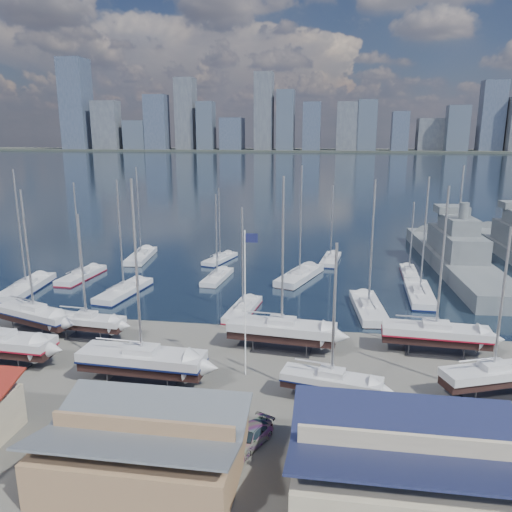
% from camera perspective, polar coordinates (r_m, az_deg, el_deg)
% --- Properties ---
extents(ground, '(1400.00, 1400.00, 0.00)m').
position_cam_1_polar(ground, '(48.40, -5.64, -12.21)').
color(ground, '#605E59').
rests_on(ground, ground).
extents(water, '(1400.00, 600.00, 0.40)m').
position_cam_1_polar(water, '(352.89, 6.97, 10.27)').
color(water, '#1A283C').
rests_on(water, ground).
extents(far_shore, '(1400.00, 80.00, 2.20)m').
position_cam_1_polar(far_shore, '(612.50, 7.80, 11.83)').
color(far_shore, '#2D332D').
rests_on(far_shore, ground).
extents(skyline, '(639.14, 43.80, 107.69)m').
position_cam_1_polar(skyline, '(606.39, 7.14, 15.42)').
color(skyline, '#475166').
rests_on(skyline, far_shore).
extents(shed_grey, '(12.60, 8.40, 4.17)m').
position_cam_1_polar(shed_grey, '(34.15, -12.75, -20.46)').
color(shed_grey, '#8C6B4C').
rests_on(shed_grey, ground).
extents(shed_blue, '(13.65, 9.45, 4.71)m').
position_cam_1_polar(shed_blue, '(32.50, 16.91, -22.15)').
color(shed_blue, '#BFB293').
rests_on(shed_blue, ground).
extents(sailboat_cradle_0, '(10.00, 5.72, 15.63)m').
position_cam_1_polar(sailboat_cradle_0, '(59.61, -23.98, -6.15)').
color(sailboat_cradle_0, '#2D2D33').
rests_on(sailboat_cradle_0, ground).
extents(sailboat_cradle_1, '(10.56, 3.49, 16.76)m').
position_cam_1_polar(sailboat_cradle_1, '(53.00, -27.17, -8.89)').
color(sailboat_cradle_1, '#2D2D33').
rests_on(sailboat_cradle_1, ground).
extents(sailboat_cradle_2, '(8.22, 2.91, 13.38)m').
position_cam_1_polar(sailboat_cradle_2, '(55.92, -18.77, -7.08)').
color(sailboat_cradle_2, '#2D2D33').
rests_on(sailboat_cradle_2, ground).
extents(sailboat_cradle_3, '(11.21, 3.65, 17.75)m').
position_cam_1_polar(sailboat_cradle_3, '(45.08, -12.90, -11.52)').
color(sailboat_cradle_3, '#2D2D33').
rests_on(sailboat_cradle_3, ground).
extents(sailboat_cradle_4, '(10.94, 3.97, 17.38)m').
position_cam_1_polar(sailboat_cradle_4, '(50.28, 2.96, -8.46)').
color(sailboat_cradle_4, '#2D2D33').
rests_on(sailboat_cradle_4, ground).
extents(sailboat_cradle_5, '(8.37, 3.78, 13.28)m').
position_cam_1_polar(sailboat_cradle_5, '(41.53, 8.61, -13.98)').
color(sailboat_cradle_5, '#2D2D33').
rests_on(sailboat_cradle_5, ground).
extents(sailboat_cradle_6, '(10.43, 3.44, 16.57)m').
position_cam_1_polar(sailboat_cradle_6, '(52.54, 19.83, -8.35)').
color(sailboat_cradle_6, '#2D2D33').
rests_on(sailboat_cradle_6, ground).
extents(sailboat_cradle_7, '(8.96, 5.41, 14.29)m').
position_cam_1_polar(sailboat_cradle_7, '(46.27, 25.45, -12.14)').
color(sailboat_cradle_7, '#2D2D33').
rests_on(sailboat_cradle_7, ground).
extents(sailboat_moored_0, '(4.41, 11.95, 17.46)m').
position_cam_1_polar(sailboat_moored_0, '(75.99, -24.73, -3.43)').
color(sailboat_moored_0, black).
rests_on(sailboat_moored_0, water).
extents(sailboat_moored_1, '(3.57, 10.22, 15.00)m').
position_cam_1_polar(sailboat_moored_1, '(79.34, -19.31, -2.23)').
color(sailboat_moored_1, black).
rests_on(sailboat_moored_1, water).
extents(sailboat_moored_2, '(4.27, 11.22, 16.53)m').
position_cam_1_polar(sailboat_moored_2, '(88.63, -12.99, -0.15)').
color(sailboat_moored_2, black).
rests_on(sailboat_moored_2, water).
extents(sailboat_moored_3, '(4.56, 11.13, 16.15)m').
position_cam_1_polar(sailboat_moored_3, '(69.89, -14.84, -4.04)').
color(sailboat_moored_3, black).
rests_on(sailboat_moored_3, water).
extents(sailboat_moored_4, '(3.26, 9.01, 13.32)m').
position_cam_1_polar(sailboat_moored_4, '(74.36, -4.45, -2.51)').
color(sailboat_moored_4, black).
rests_on(sailboat_moored_4, water).
extents(sailboat_moored_5, '(4.73, 9.09, 13.09)m').
position_cam_1_polar(sailboat_moored_5, '(85.02, -4.13, -0.43)').
color(sailboat_moored_5, black).
rests_on(sailboat_moored_5, water).
extents(sailboat_moored_6, '(3.60, 9.29, 13.54)m').
position_cam_1_polar(sailboat_moored_6, '(60.89, -1.51, -6.24)').
color(sailboat_moored_6, black).
rests_on(sailboat_moored_6, water).
extents(sailboat_moored_7, '(6.92, 12.08, 17.60)m').
position_cam_1_polar(sailboat_moored_7, '(74.80, 5.01, -2.43)').
color(sailboat_moored_7, black).
rests_on(sailboat_moored_7, water).
extents(sailboat_moored_8, '(3.72, 9.32, 13.55)m').
position_cam_1_polar(sailboat_moored_8, '(85.32, 8.52, -0.50)').
color(sailboat_moored_8, black).
rests_on(sailboat_moored_8, water).
extents(sailboat_moored_9, '(4.25, 11.41, 16.83)m').
position_cam_1_polar(sailboat_moored_9, '(62.61, 12.70, -6.00)').
color(sailboat_moored_9, black).
rests_on(sailboat_moored_9, water).
extents(sailboat_moored_10, '(3.57, 11.29, 16.71)m').
position_cam_1_polar(sailboat_moored_10, '(69.57, 18.19, -4.36)').
color(sailboat_moored_10, black).
rests_on(sailboat_moored_10, water).
extents(sailboat_moored_11, '(2.52, 7.97, 11.79)m').
position_cam_1_polar(sailboat_moored_11, '(80.44, 17.08, -1.84)').
color(sailboat_moored_11, black).
rests_on(sailboat_moored_11, water).
extents(naval_ship_east, '(9.19, 44.53, 17.98)m').
position_cam_1_polar(naval_ship_east, '(86.57, 21.78, -0.21)').
color(naval_ship_east, slate).
rests_on(naval_ship_east, water).
extents(car_a, '(3.62, 5.16, 1.63)m').
position_cam_1_polar(car_a, '(40.36, -16.26, -17.11)').
color(car_a, gray).
rests_on(car_a, ground).
extents(car_b, '(4.35, 1.78, 1.40)m').
position_cam_1_polar(car_b, '(40.61, -18.61, -17.28)').
color(car_b, gray).
rests_on(car_b, ground).
extents(car_c, '(4.63, 6.42, 1.62)m').
position_cam_1_polar(car_c, '(39.94, -9.62, -17.08)').
color(car_c, gray).
rests_on(car_c, ground).
extents(car_d, '(3.54, 4.87, 1.31)m').
position_cam_1_polar(car_d, '(36.95, -0.80, -19.96)').
color(car_d, gray).
rests_on(car_d, ground).
extents(flagpole, '(1.17, 0.12, 13.31)m').
position_cam_1_polar(flagpole, '(43.31, -1.13, -4.25)').
color(flagpole, white).
rests_on(flagpole, ground).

